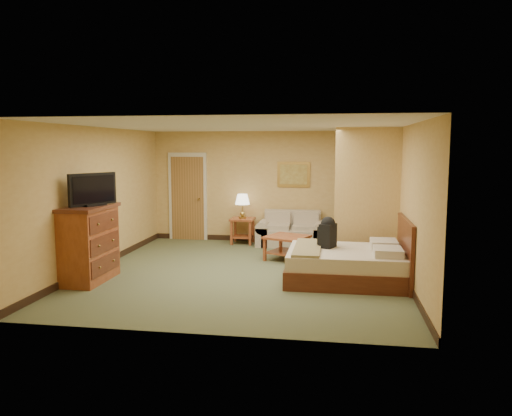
% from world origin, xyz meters
% --- Properties ---
extents(floor, '(6.00, 6.00, 0.00)m').
position_xyz_m(floor, '(0.00, 0.00, 0.00)').
color(floor, '#535B3B').
rests_on(floor, ground).
extents(ceiling, '(6.00, 6.00, 0.00)m').
position_xyz_m(ceiling, '(0.00, 0.00, 2.60)').
color(ceiling, white).
rests_on(ceiling, back_wall).
extents(back_wall, '(5.50, 0.02, 2.60)m').
position_xyz_m(back_wall, '(0.00, 3.00, 1.30)').
color(back_wall, tan).
rests_on(back_wall, floor).
extents(left_wall, '(0.02, 6.00, 2.60)m').
position_xyz_m(left_wall, '(-2.75, 0.00, 1.30)').
color(left_wall, tan).
rests_on(left_wall, floor).
extents(right_wall, '(0.02, 6.00, 2.60)m').
position_xyz_m(right_wall, '(2.75, 0.00, 1.30)').
color(right_wall, tan).
rests_on(right_wall, floor).
extents(partition, '(1.20, 0.15, 2.60)m').
position_xyz_m(partition, '(2.15, 0.93, 1.30)').
color(partition, tan).
rests_on(partition, floor).
extents(door, '(0.94, 0.16, 2.10)m').
position_xyz_m(door, '(-1.95, 2.96, 1.03)').
color(door, beige).
rests_on(door, floor).
extents(baseboard, '(5.50, 0.02, 0.12)m').
position_xyz_m(baseboard, '(0.00, 2.99, 0.06)').
color(baseboard, black).
rests_on(baseboard, floor).
extents(loveseat, '(1.57, 0.73, 0.79)m').
position_xyz_m(loveseat, '(0.60, 2.57, 0.26)').
color(loveseat, tan).
rests_on(loveseat, floor).
extents(side_table, '(0.54, 0.54, 0.59)m').
position_xyz_m(side_table, '(-0.55, 2.65, 0.39)').
color(side_table, brown).
rests_on(side_table, floor).
extents(table_lamp, '(0.34, 0.34, 0.56)m').
position_xyz_m(table_lamp, '(-0.55, 2.65, 1.02)').
color(table_lamp, olive).
rests_on(table_lamp, side_table).
extents(coffee_table, '(0.99, 0.99, 0.48)m').
position_xyz_m(coffee_table, '(0.63, 1.13, 0.35)').
color(coffee_table, brown).
rests_on(coffee_table, floor).
extents(wall_picture, '(0.76, 0.04, 0.59)m').
position_xyz_m(wall_picture, '(0.60, 2.97, 1.60)').
color(wall_picture, '#B78E3F').
rests_on(wall_picture, back_wall).
extents(dresser, '(0.63, 1.19, 1.28)m').
position_xyz_m(dresser, '(-2.48, -0.96, 0.64)').
color(dresser, brown).
rests_on(dresser, floor).
extents(tv, '(0.46, 0.81, 0.54)m').
position_xyz_m(tv, '(-2.38, -0.96, 1.53)').
color(tv, black).
rests_on(tv, dresser).
extents(bed, '(1.97, 1.66, 1.07)m').
position_xyz_m(bed, '(1.82, -0.29, 0.29)').
color(bed, '#4A1E11').
rests_on(bed, floor).
extents(backpack, '(0.31, 0.36, 0.53)m').
position_xyz_m(backpack, '(1.45, -0.11, 0.81)').
color(backpack, black).
rests_on(backpack, bed).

